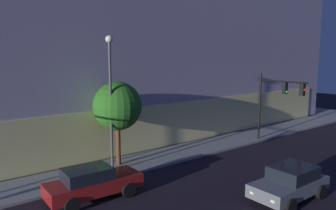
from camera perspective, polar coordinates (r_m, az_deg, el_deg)
modern_building at (r=36.88m, az=-7.09°, el=9.65°), size 37.66×24.98×15.78m
traffic_light_far_corner at (r=27.05m, az=18.64°, el=1.61°), size 0.43×4.31×5.52m
street_lamp_sidewalk at (r=19.24m, az=-10.07°, el=3.00°), size 0.44×0.44×8.05m
sidewalk_tree at (r=20.53m, az=-8.86°, el=-0.23°), size 3.07×3.07×5.32m
car_red at (r=16.87m, az=-13.14°, el=-13.10°), size 4.72×2.13×1.63m
car_grey at (r=17.50m, az=20.63°, el=-12.62°), size 4.27×2.21×1.62m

